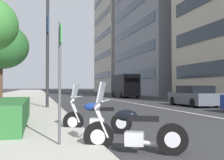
{
  "coord_description": "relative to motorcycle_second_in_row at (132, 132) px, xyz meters",
  "views": [
    {
      "loc": [
        -5.13,
        7.66,
        1.37
      ],
      "look_at": [
        13.78,
        2.55,
        1.86
      ],
      "focal_mm": 43.68,
      "sensor_mm": 36.0,
      "label": 1
    }
  ],
  "objects": [
    {
      "name": "motorcycle_second_in_row",
      "position": [
        0.0,
        0.0,
        0.0
      ],
      "size": [
        1.07,
        1.99,
        1.47
      ],
      "rotation": [
        0.0,
        0.0,
        1.11
      ],
      "color": "black",
      "rests_on": "ground"
    },
    {
      "name": "lane_centre_stripe",
      "position": [
        34.8,
        -5.78,
        -0.43
      ],
      "size": [
        110.0,
        0.16,
        0.01
      ],
      "primitive_type": "cube",
      "color": "silver",
      "rests_on": "ground"
    },
    {
      "name": "street_lamp_with_banners",
      "position": [
        11.34,
        1.05,
        4.8
      ],
      "size": [
        1.26,
        2.35,
        8.51
      ],
      "color": "#232326",
      "rests_on": "sidewalk_right_plaza"
    },
    {
      "name": "clipped_hedge_bed",
      "position": [
        4.11,
        2.79,
        0.1
      ],
      "size": [
        5.59,
        1.1,
        0.78
      ],
      "primitive_type": "cube",
      "color": "#28602D",
      "rests_on": "sidewalk_right_plaza"
    },
    {
      "name": "motorcycle_nearest_camera",
      "position": [
        2.63,
        0.23,
        -0.0
      ],
      "size": [
        1.03,
        1.94,
        1.47
      ],
      "rotation": [
        0.0,
        0.0,
        1.13
      ],
      "color": "black",
      "rests_on": "ground"
    },
    {
      "name": "sidewalk_right_plaza",
      "position": [
        29.8,
        4.58,
        -0.36
      ],
      "size": [
        160.0,
        8.04,
        0.15
      ],
      "primitive_type": "cube",
      "color": "#B2ADA3",
      "rests_on": "ground"
    },
    {
      "name": "car_following_behind",
      "position": [
        11.8,
        -8.76,
        0.25
      ],
      "size": [
        4.37,
        1.99,
        1.45
      ],
      "rotation": [
        0.0,
        0.0,
        -0.02
      ],
      "color": "#4C515B",
      "rests_on": "ground"
    },
    {
      "name": "parking_sign_by_curb",
      "position": [
        0.54,
        1.44,
        1.27
      ],
      "size": [
        0.32,
        0.06,
        2.59
      ],
      "color": "#47494C",
      "rests_on": "sidewalk_right_plaza"
    },
    {
      "name": "street_tree_mid_sidewalk",
      "position": [
        14.08,
        4.29,
        3.64
      ],
      "size": [
        3.59,
        3.59,
        5.46
      ],
      "color": "#473323",
      "rests_on": "sidewalk_right_plaza"
    },
    {
      "name": "delivery_van_ahead",
      "position": [
        27.64,
        -8.73,
        1.1
      ],
      "size": [
        5.43,
        2.23,
        2.89
      ],
      "rotation": [
        0.0,
        0.0,
        0.01
      ],
      "color": "black",
      "rests_on": "ground"
    }
  ]
}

